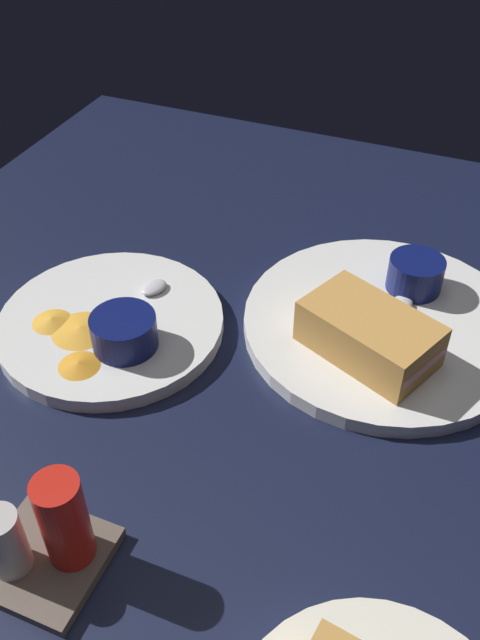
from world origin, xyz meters
TOP-DOWN VIEW (x-y plane):
  - ground_plane at (0.00, 0.00)cm, footprint 110.00×110.00cm
  - plate_sandwich_main at (-5.01, -12.85)cm, footprint 29.78×29.78cm
  - sandwich_half_near at (-4.48, -7.21)cm, footprint 14.95×12.14cm
  - ramekin_dark_sauce at (-6.68, -19.34)cm, footprint 6.07×6.07cm
  - spoon_by_dark_ramekin at (-6.07, -14.28)cm, footprint 2.66×9.96cm
  - plate_chips_companion at (21.92, -1.95)cm, footprint 23.97×23.97cm
  - ramekin_light_gravy at (18.32, 1.05)cm, footprint 6.64×6.64cm
  - spoon_by_gravy_ramekin at (20.26, -6.70)cm, footprint 4.67×9.79cm
  - plantain_chip_scatter at (23.91, 2.03)cm, footprint 11.96×11.49cm
  - condiment_caddy at (12.30, 23.49)cm, footprint 9.00×9.00cm

SIDE VIEW (x-z plane):
  - ground_plane at x=0.00cm, z-range -3.00..0.00cm
  - plate_sandwich_main at x=-5.01cm, z-range 0.00..1.60cm
  - plate_chips_companion at x=21.92cm, z-range 0.00..1.60cm
  - plantain_chip_scatter at x=23.91cm, z-range 1.60..2.20cm
  - spoon_by_dark_ramekin at x=-6.07cm, z-range 1.56..2.36cm
  - spoon_by_gravy_ramekin at x=20.26cm, z-range 1.56..2.36cm
  - condiment_caddy at x=12.30cm, z-range -1.34..8.16cm
  - ramekin_light_gravy at x=18.32cm, z-range 1.74..5.30cm
  - ramekin_dark_sauce at x=-6.68cm, z-range 1.74..5.51cm
  - sandwich_half_near at x=-4.48cm, z-range 1.60..6.40cm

